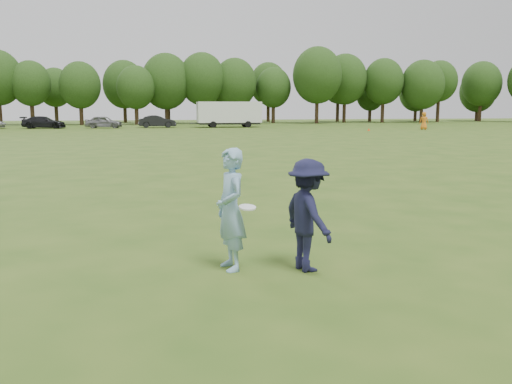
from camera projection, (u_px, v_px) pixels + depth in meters
ground at (223, 266)px, 8.83m from camera, size 200.00×200.00×0.00m
thrower at (231, 209)px, 8.54m from camera, size 0.59×0.78×1.94m
defender at (308, 215)px, 8.51m from camera, size 0.92×1.27×1.78m
player_far_c at (424, 121)px, 60.97m from camera, size 1.16×1.00×2.01m
player_far_d at (214, 120)px, 67.25m from camera, size 1.92×0.89×1.99m
car_d at (44, 122)px, 64.48m from camera, size 5.21×2.61×1.45m
car_e at (104, 122)px, 65.70m from camera, size 4.58×2.33×1.49m
car_f at (157, 122)px, 67.18m from camera, size 4.68×1.85×1.52m
field_cone at (369, 129)px, 58.64m from camera, size 0.28×0.28×0.30m
disc_in_play at (247, 207)px, 8.34m from camera, size 0.33×0.33×0.08m
cargo_trailer at (229, 113)px, 68.24m from camera, size 9.00×2.75×3.20m
treeline at (165, 82)px, 82.71m from camera, size 130.35×18.39×11.74m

